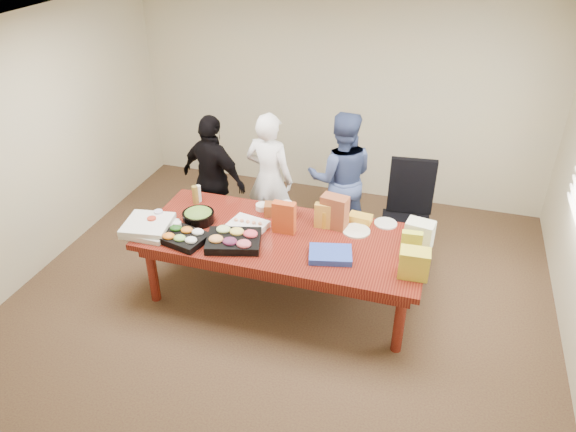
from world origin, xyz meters
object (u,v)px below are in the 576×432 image
(person_center, at_px, (269,179))
(person_right, at_px, (341,178))
(sheet_cake, at_px, (248,225))
(conference_table, at_px, (283,266))
(salad_bowl, at_px, (198,217))
(office_chair, at_px, (406,222))

(person_center, distance_m, person_right, 0.83)
(sheet_cake, bearing_deg, conference_table, 6.69)
(person_right, relative_size, salad_bowl, 4.95)
(conference_table, relative_size, office_chair, 2.38)
(office_chair, relative_size, person_right, 0.73)
(person_center, bearing_deg, office_chair, -175.34)
(office_chair, bearing_deg, salad_bowl, -162.17)
(person_right, height_order, sheet_cake, person_right)
(person_center, distance_m, sheet_cake, 1.00)
(person_center, xyz_separation_m, salad_bowl, (-0.42, -1.02, -0.00))
(conference_table, relative_size, person_center, 1.74)
(office_chair, xyz_separation_m, sheet_cake, (-1.50, -0.87, 0.19))
(person_right, bearing_deg, person_center, 4.02)
(conference_table, distance_m, person_center, 1.22)
(office_chair, distance_m, person_center, 1.63)
(office_chair, bearing_deg, conference_table, -147.26)
(office_chair, relative_size, salad_bowl, 3.59)
(office_chair, bearing_deg, person_right, 149.32)
(salad_bowl, bearing_deg, office_chair, 23.73)
(conference_table, height_order, person_right, person_right)
(conference_table, relative_size, salad_bowl, 8.54)
(person_center, bearing_deg, conference_table, 124.48)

